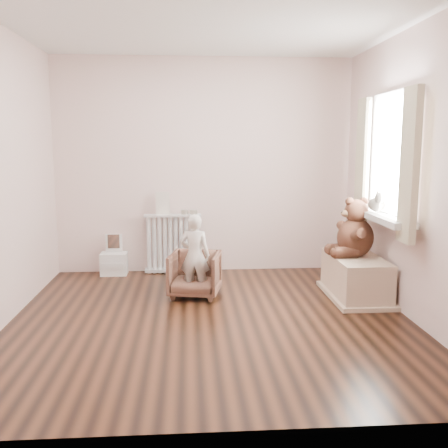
{
  "coord_description": "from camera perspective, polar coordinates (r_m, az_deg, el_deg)",
  "views": [
    {
      "loc": [
        -0.19,
        -4.33,
        1.57
      ],
      "look_at": [
        0.15,
        0.45,
        0.8
      ],
      "focal_mm": 40.0,
      "sensor_mm": 36.0,
      "label": 1
    }
  ],
  "objects": [
    {
      "name": "toy_vanity",
      "position": [
        6.18,
        -12.49,
        -3.18
      ],
      "size": [
        0.31,
        0.22,
        0.49
      ],
      "primitive_type": "cube",
      "color": "silver",
      "rests_on": "floor"
    },
    {
      "name": "radiator",
      "position": [
        6.12,
        -5.84,
        -2.02
      ],
      "size": [
        0.69,
        0.13,
        0.73
      ],
      "primitive_type": "cube",
      "color": "silver",
      "rests_on": "floor"
    },
    {
      "name": "paper_doll",
      "position": [
        6.06,
        -7.01,
        2.38
      ],
      "size": [
        0.16,
        0.01,
        0.27
      ],
      "primitive_type": "cube",
      "color": "beige",
      "rests_on": "radiator"
    },
    {
      "name": "window_sill",
      "position": [
        5.04,
        17.65,
        0.71
      ],
      "size": [
        0.22,
        1.1,
        0.06
      ],
      "primitive_type": "cube",
      "color": "silver",
      "rests_on": "right_wall"
    },
    {
      "name": "ceiling",
      "position": [
        4.45,
        -1.64,
        22.51
      ],
      "size": [
        3.6,
        3.6,
        0.01
      ],
      "primitive_type": "cube",
      "color": "white",
      "rests_on": "ground"
    },
    {
      "name": "tin_b",
      "position": [
        6.06,
        -3.51,
        1.37
      ],
      "size": [
        0.09,
        0.09,
        0.05
      ],
      "primitive_type": "cylinder",
      "color": "#A59E8C",
      "rests_on": "radiator"
    },
    {
      "name": "teddy_bear",
      "position": [
        5.29,
        14.8,
        -0.97
      ],
      "size": [
        0.51,
        0.41,
        0.6
      ],
      "primitive_type": null,
      "rotation": [
        0.0,
        0.0,
        0.07
      ],
      "color": "#341A11",
      "rests_on": "toy_bench"
    },
    {
      "name": "front_wall",
      "position": [
        2.55,
        0.23,
        3.06
      ],
      "size": [
        3.6,
        0.02,
        2.6
      ],
      "primitive_type": "cube",
      "color": "white",
      "rests_on": "ground"
    },
    {
      "name": "child",
      "position": [
        5.12,
        -3.36,
        -3.58
      ],
      "size": [
        0.34,
        0.26,
        0.85
      ],
      "primitive_type": "imported",
      "rotation": [
        0.0,
        0.0,
        2.94
      ],
      "color": "white",
      "rests_on": "armchair"
    },
    {
      "name": "curtain_right",
      "position": [
        5.52,
        15.53,
        6.93
      ],
      "size": [
        0.06,
        0.26,
        1.3
      ],
      "primitive_type": "cube",
      "color": "beige",
      "rests_on": "right_wall"
    },
    {
      "name": "armchair",
      "position": [
        5.21,
        -3.35,
        -5.75
      ],
      "size": [
        0.59,
        0.6,
        0.46
      ],
      "primitive_type": "imported",
      "rotation": [
        0.0,
        0.0,
        -0.2
      ],
      "color": "brown",
      "rests_on": "floor"
    },
    {
      "name": "curtain_left",
      "position": [
        4.46,
        20.43,
        6.25
      ],
      "size": [
        0.06,
        0.26,
        1.3
      ],
      "primitive_type": "cube",
      "color": "beige",
      "rests_on": "right_wall"
    },
    {
      "name": "window",
      "position": [
        5.02,
        18.93,
        7.28
      ],
      "size": [
        0.03,
        0.9,
        1.1
      ],
      "primitive_type": "cube",
      "color": "white",
      "rests_on": "right_wall"
    },
    {
      "name": "floor",
      "position": [
        4.61,
        -1.49,
        -10.79
      ],
      "size": [
        3.6,
        3.6,
        0.01
      ],
      "primitive_type": "cube",
      "color": "black",
      "rests_on": "ground"
    },
    {
      "name": "plush_cat",
      "position": [
        5.14,
        17.05,
        2.37
      ],
      "size": [
        0.18,
        0.27,
        0.21
      ],
      "primitive_type": null,
      "rotation": [
        0.0,
        0.0,
        -0.09
      ],
      "color": "#6B655B",
      "rests_on": "window_sill"
    },
    {
      "name": "tin_a",
      "position": [
        6.06,
        -4.53,
        1.36
      ],
      "size": [
        0.09,
        0.09,
        0.05
      ],
      "primitive_type": "cylinder",
      "color": "#A59E8C",
      "rests_on": "radiator"
    },
    {
      "name": "toy_bench",
      "position": [
        5.35,
        14.81,
        -6.02
      ],
      "size": [
        0.48,
        0.91,
        0.43
      ],
      "primitive_type": "cube",
      "color": "beige",
      "rests_on": "floor"
    },
    {
      "name": "back_wall",
      "position": [
        6.14,
        -2.31,
        6.6
      ],
      "size": [
        3.6,
        0.02,
        2.6
      ],
      "primitive_type": "cube",
      "color": "white",
      "rests_on": "ground"
    },
    {
      "name": "right_wall",
      "position": [
        4.77,
        20.68,
        5.31
      ],
      "size": [
        0.02,
        3.6,
        2.6
      ],
      "primitive_type": "cube",
      "color": "white",
      "rests_on": "ground"
    }
  ]
}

